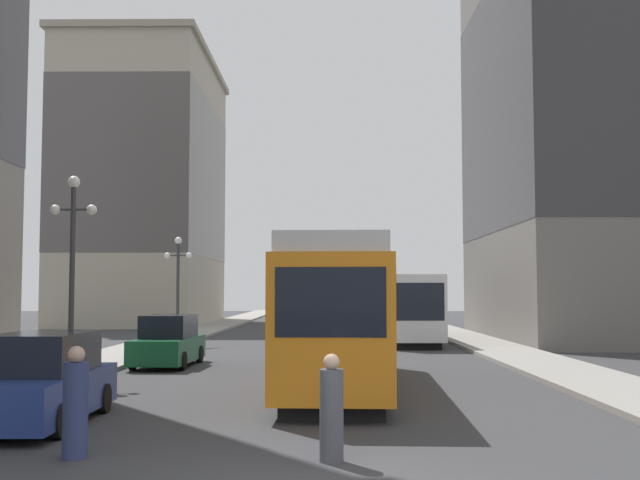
{
  "coord_description": "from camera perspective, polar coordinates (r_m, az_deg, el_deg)",
  "views": [
    {
      "loc": [
        0.43,
        -10.84,
        2.64
      ],
      "look_at": [
        0.21,
        8.54,
        3.92
      ],
      "focal_mm": 44.24,
      "sensor_mm": 36.0,
      "label": 1
    }
  ],
  "objects": [
    {
      "name": "sidewalk_left",
      "position": [
        51.62,
        -8.94,
        -6.6
      ],
      "size": [
        2.99,
        120.0,
        0.15
      ],
      "primitive_type": "cube",
      "color": "gray",
      "rests_on": "ground"
    },
    {
      "name": "sidewalk_right",
      "position": [
        51.48,
        9.27,
        -6.6
      ],
      "size": [
        2.99,
        120.0,
        0.15
      ],
      "primitive_type": "cube",
      "color": "gray",
      "rests_on": "ground"
    },
    {
      "name": "streetcar",
      "position": [
        21.97,
        1.38,
        -5.2
      ],
      "size": [
        3.1,
        12.84,
        3.89
      ],
      "rotation": [
        0.0,
        0.0,
        -0.04
      ],
      "color": "black",
      "rests_on": "ground"
    },
    {
      "name": "transit_bus",
      "position": [
        41.97,
        6.24,
        -4.72
      ],
      "size": [
        2.62,
        12.2,
        3.45
      ],
      "rotation": [
        0.0,
        0.0,
        -0.0
      ],
      "color": "black",
      "rests_on": "ground"
    },
    {
      "name": "parked_car_left_near",
      "position": [
        28.88,
        -10.91,
        -7.29
      ],
      "size": [
        2.01,
        4.75,
        1.82
      ],
      "rotation": [
        0.0,
        0.0,
        -0.03
      ],
      "color": "black",
      "rests_on": "ground"
    },
    {
      "name": "parked_car_left_mid",
      "position": [
        16.94,
        -19.47,
        -9.66
      ],
      "size": [
        1.96,
        4.98,
        1.82
      ],
      "rotation": [
        0.0,
        0.0,
        0.02
      ],
      "color": "black",
      "rests_on": "ground"
    },
    {
      "name": "pedestrian_crossing_near",
      "position": [
        12.59,
        0.84,
        -12.29
      ],
      "size": [
        0.37,
        0.37,
        1.67
      ],
      "rotation": [
        0.0,
        0.0,
        3.26
      ],
      "color": "#4C4C56",
      "rests_on": "ground"
    },
    {
      "name": "pedestrian_crossing_far",
      "position": [
        13.41,
        -17.27,
        -11.39
      ],
      "size": [
        0.4,
        0.4,
        1.78
      ],
      "rotation": [
        0.0,
        0.0,
        0.58
      ],
      "color": "navy",
      "rests_on": "ground"
    },
    {
      "name": "lamp_post_left_near",
      "position": [
        24.6,
        -17.46,
        -0.37
      ],
      "size": [
        1.41,
        0.36,
        5.97
      ],
      "color": "#333338",
      "rests_on": "sidewalk_left"
    },
    {
      "name": "lamp_post_left_far",
      "position": [
        40.53,
        -10.23,
        -2.32
      ],
      "size": [
        1.41,
        0.36,
        5.28
      ],
      "color": "#333338",
      "rests_on": "sidewalk_left"
    },
    {
      "name": "building_left_corner",
      "position": [
        67.98,
        -12.43,
        3.79
      ],
      "size": [
        11.22,
        20.13,
        22.36
      ],
      "color": "#B2A893",
      "rests_on": "ground"
    },
    {
      "name": "building_right_corner",
      "position": [
        48.41,
        21.55,
        8.27
      ],
      "size": [
        16.47,
        19.37,
        24.36
      ],
      "color": "slate",
      "rests_on": "ground"
    }
  ]
}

